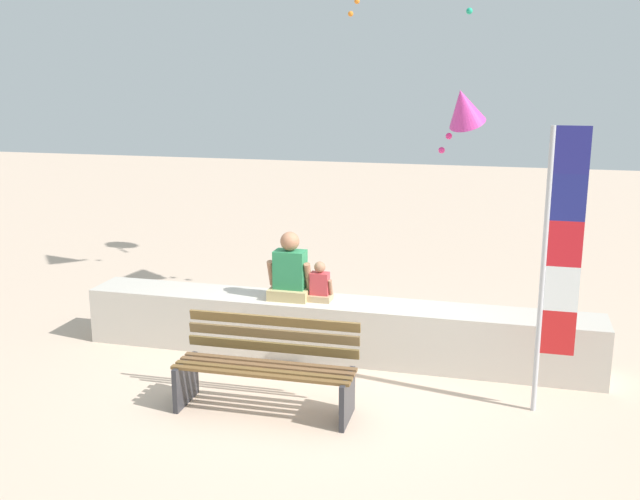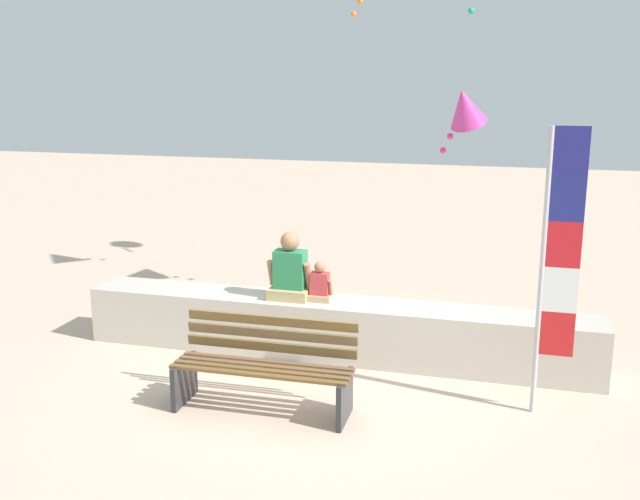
{
  "view_description": "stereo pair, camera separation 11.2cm",
  "coord_description": "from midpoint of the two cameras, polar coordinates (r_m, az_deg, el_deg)",
  "views": [
    {
      "loc": [
        1.9,
        -7.11,
        3.23
      ],
      "look_at": [
        -0.18,
        0.84,
        1.27
      ],
      "focal_mm": 41.48,
      "sensor_mm": 36.0,
      "label": 1
    },
    {
      "loc": [
        2.0,
        -7.08,
        3.23
      ],
      "look_at": [
        -0.18,
        0.84,
        1.27
      ],
      "focal_mm": 41.48,
      "sensor_mm": 36.0,
      "label": 2
    }
  ],
  "objects": [
    {
      "name": "kite_magenta",
      "position": [
        9.19,
        10.68,
        10.76
      ],
      "size": [
        0.69,
        0.74,
        0.88
      ],
      "color": "#DB3D9E"
    },
    {
      "name": "person_child",
      "position": [
        8.54,
        -0.39,
        -2.75
      ],
      "size": [
        0.3,
        0.22,
        0.47
      ],
      "color": "tan",
      "rests_on": "seawall_ledge"
    },
    {
      "name": "flag_banner",
      "position": [
        7.23,
        17.36,
        -0.44
      ],
      "size": [
        0.36,
        0.05,
        2.78
      ],
      "color": "#B7B7BC",
      "rests_on": "ground"
    },
    {
      "name": "seawall_ledge",
      "position": [
        8.67,
        0.77,
        -6.09
      ],
      "size": [
        6.01,
        0.64,
        0.67
      ],
      "primitive_type": "cube",
      "color": "beige",
      "rests_on": "ground"
    },
    {
      "name": "ground_plane",
      "position": [
        8.03,
        -0.7,
        -10.28
      ],
      "size": [
        40.0,
        40.0,
        0.0
      ],
      "primitive_type": "plane",
      "color": "beige"
    },
    {
      "name": "park_bench",
      "position": [
        7.36,
        -4.58,
        -9.03
      ],
      "size": [
        1.78,
        0.64,
        0.88
      ],
      "color": "brown",
      "rests_on": "ground"
    },
    {
      "name": "person_adult",
      "position": [
        8.6,
        -2.69,
        -1.76
      ],
      "size": [
        0.52,
        0.38,
        0.8
      ],
      "color": "tan",
      "rests_on": "seawall_ledge"
    }
  ]
}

